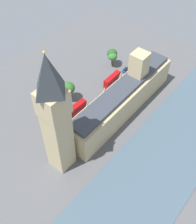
{
  "coord_description": "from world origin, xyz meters",
  "views": [
    {
      "loc": [
        -47.01,
        71.24,
        90.72
      ],
      "look_at": [
        1.0,
        12.32,
        7.41
      ],
      "focal_mm": 44.93,
      "sensor_mm": 36.0,
      "label": 1
    }
  ],
  "objects_px": {
    "plane_tree_midblock": "(112,56)",
    "double_decker_bus_trailing": "(76,109)",
    "parliament_building": "(123,97)",
    "car_black_under_trees": "(57,125)",
    "clock_tower": "(55,116)",
    "plane_tree_by_river_gate": "(68,88)",
    "car_blue_far_end": "(126,70)",
    "car_white_kerbside": "(99,98)",
    "plane_tree_near_tower": "(64,89)",
    "street_lamp_slot_10": "(72,91)",
    "double_decker_bus_leading": "(112,80)",
    "pedestrian_corner": "(136,77)",
    "plane_tree_opposite_hall": "(112,54)"
  },
  "relations": [
    {
      "from": "car_blue_far_end",
      "to": "clock_tower",
      "type": "bearing_deg",
      "value": -76.7
    },
    {
      "from": "clock_tower",
      "to": "plane_tree_by_river_gate",
      "type": "height_order",
      "value": "clock_tower"
    },
    {
      "from": "car_blue_far_end",
      "to": "car_black_under_trees",
      "type": "bearing_deg",
      "value": -90.43
    },
    {
      "from": "plane_tree_opposite_hall",
      "to": "car_black_under_trees",
      "type": "bearing_deg",
      "value": 98.67
    },
    {
      "from": "car_white_kerbside",
      "to": "double_decker_bus_trailing",
      "type": "height_order",
      "value": "double_decker_bus_trailing"
    },
    {
      "from": "plane_tree_opposite_hall",
      "to": "plane_tree_midblock",
      "type": "bearing_deg",
      "value": 135.2
    },
    {
      "from": "parliament_building",
      "to": "car_blue_far_end",
      "type": "bearing_deg",
      "value": -57.98
    },
    {
      "from": "car_blue_far_end",
      "to": "plane_tree_opposite_hall",
      "type": "relative_size",
      "value": 0.49
    },
    {
      "from": "car_white_kerbside",
      "to": "parliament_building",
      "type": "bearing_deg",
      "value": 12.65
    },
    {
      "from": "parliament_building",
      "to": "clock_tower",
      "type": "xyz_separation_m",
      "value": [
        1.56,
        36.28,
        18.57
      ]
    },
    {
      "from": "parliament_building",
      "to": "plane_tree_by_river_gate",
      "type": "bearing_deg",
      "value": 25.35
    },
    {
      "from": "car_black_under_trees",
      "to": "street_lamp_slot_10",
      "type": "relative_size",
      "value": 0.71
    },
    {
      "from": "parliament_building",
      "to": "car_blue_far_end",
      "type": "xyz_separation_m",
      "value": [
        14.06,
        -22.5,
        -6.45
      ]
    },
    {
      "from": "car_black_under_trees",
      "to": "plane_tree_midblock",
      "type": "relative_size",
      "value": 0.49
    },
    {
      "from": "double_decker_bus_trailing",
      "to": "plane_tree_by_river_gate",
      "type": "height_order",
      "value": "plane_tree_by_river_gate"
    },
    {
      "from": "car_white_kerbside",
      "to": "street_lamp_slot_10",
      "type": "distance_m",
      "value": 13.04
    },
    {
      "from": "parliament_building",
      "to": "double_decker_bus_leading",
      "type": "distance_m",
      "value": 17.88
    },
    {
      "from": "parliament_building",
      "to": "street_lamp_slot_10",
      "type": "bearing_deg",
      "value": 21.22
    },
    {
      "from": "car_blue_far_end",
      "to": "car_white_kerbside",
      "type": "xyz_separation_m",
      "value": [
        -2.4,
        24.28,
        0.0
      ]
    },
    {
      "from": "car_blue_far_end",
      "to": "plane_tree_near_tower",
      "type": "distance_m",
      "value": 36.26
    },
    {
      "from": "plane_tree_midblock",
      "to": "double_decker_bus_trailing",
      "type": "bearing_deg",
      "value": 101.94
    },
    {
      "from": "parliament_building",
      "to": "car_black_under_trees",
      "type": "xyz_separation_m",
      "value": [
        15.5,
        25.41,
        -6.45
      ]
    },
    {
      "from": "plane_tree_by_river_gate",
      "to": "clock_tower",
      "type": "bearing_deg",
      "value": 128.96
    },
    {
      "from": "plane_tree_opposite_hall",
      "to": "plane_tree_near_tower",
      "type": "relative_size",
      "value": 1.01
    },
    {
      "from": "car_white_kerbside",
      "to": "plane_tree_near_tower",
      "type": "xyz_separation_m",
      "value": [
        11.3,
        10.32,
        6.21
      ]
    },
    {
      "from": "clock_tower",
      "to": "double_decker_bus_trailing",
      "type": "relative_size",
      "value": 4.71
    },
    {
      "from": "car_white_kerbside",
      "to": "plane_tree_midblock",
      "type": "distance_m",
      "value": 25.46
    },
    {
      "from": "car_white_kerbside",
      "to": "double_decker_bus_leading",
      "type": "bearing_deg",
      "value": 103.56
    },
    {
      "from": "double_decker_bus_leading",
      "to": "plane_tree_midblock",
      "type": "height_order",
      "value": "plane_tree_midblock"
    },
    {
      "from": "street_lamp_slot_10",
      "to": "double_decker_bus_trailing",
      "type": "bearing_deg",
      "value": 143.57
    },
    {
      "from": "car_blue_far_end",
      "to": "plane_tree_opposite_hall",
      "type": "xyz_separation_m",
      "value": [
        8.66,
        0.5,
        6.14
      ]
    },
    {
      "from": "plane_tree_midblock",
      "to": "plane_tree_by_river_gate",
      "type": "bearing_deg",
      "value": 88.8
    },
    {
      "from": "double_decker_bus_trailing",
      "to": "pedestrian_corner",
      "type": "relative_size",
      "value": 7.08
    },
    {
      "from": "plane_tree_opposite_hall",
      "to": "street_lamp_slot_10",
      "type": "distance_m",
      "value": 30.78
    },
    {
      "from": "plane_tree_by_river_gate",
      "to": "street_lamp_slot_10",
      "type": "height_order",
      "value": "plane_tree_by_river_gate"
    },
    {
      "from": "parliament_building",
      "to": "plane_tree_near_tower",
      "type": "distance_m",
      "value": 25.96
    },
    {
      "from": "car_white_kerbside",
      "to": "plane_tree_opposite_hall",
      "type": "height_order",
      "value": "plane_tree_opposite_hall"
    },
    {
      "from": "clock_tower",
      "to": "plane_tree_near_tower",
      "type": "bearing_deg",
      "value": -48.49
    },
    {
      "from": "pedestrian_corner",
      "to": "street_lamp_slot_10",
      "type": "distance_m",
      "value": 33.74
    },
    {
      "from": "clock_tower",
      "to": "double_decker_bus_trailing",
      "type": "xyz_separation_m",
      "value": [
        12.6,
        -21.66,
        -23.27
      ]
    },
    {
      "from": "car_blue_far_end",
      "to": "car_white_kerbside",
      "type": "distance_m",
      "value": 24.39
    },
    {
      "from": "car_white_kerbside",
      "to": "double_decker_bus_trailing",
      "type": "bearing_deg",
      "value": -97.03
    },
    {
      "from": "car_white_kerbside",
      "to": "double_decker_bus_trailing",
      "type": "relative_size",
      "value": 0.44
    },
    {
      "from": "parliament_building",
      "to": "pedestrian_corner",
      "type": "bearing_deg",
      "value": -72.19
    },
    {
      "from": "double_decker_bus_trailing",
      "to": "plane_tree_near_tower",
      "type": "xyz_separation_m",
      "value": [
        8.8,
        -2.53,
        4.46
      ]
    },
    {
      "from": "double_decker_bus_leading",
      "to": "street_lamp_slot_10",
      "type": "distance_m",
      "value": 20.97
    },
    {
      "from": "pedestrian_corner",
      "to": "plane_tree_by_river_gate",
      "type": "height_order",
      "value": "plane_tree_by_river_gate"
    },
    {
      "from": "double_decker_bus_trailing",
      "to": "plane_tree_near_tower",
      "type": "distance_m",
      "value": 10.19
    },
    {
      "from": "car_blue_far_end",
      "to": "plane_tree_near_tower",
      "type": "relative_size",
      "value": 0.49
    },
    {
      "from": "double_decker_bus_leading",
      "to": "plane_tree_near_tower",
      "type": "xyz_separation_m",
      "value": [
        9.23,
        22.55,
        4.46
      ]
    }
  ]
}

